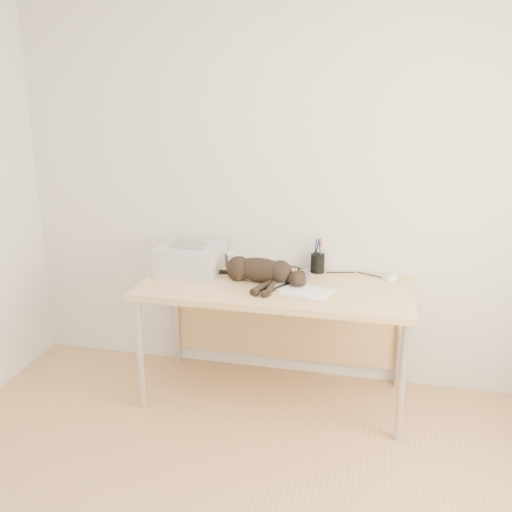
% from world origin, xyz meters
% --- Properties ---
extents(wall_back, '(3.50, 0.00, 3.50)m').
position_xyz_m(wall_back, '(0.00, 1.75, 1.30)').
color(wall_back, silver).
rests_on(wall_back, floor).
extents(desk, '(1.60, 0.70, 0.74)m').
position_xyz_m(desk, '(0.00, 1.48, 0.61)').
color(desk, tan).
rests_on(desk, floor).
extents(printer, '(0.38, 0.33, 0.18)m').
position_xyz_m(printer, '(-0.57, 1.51, 0.83)').
color(printer, silver).
rests_on(printer, desk).
extents(papers, '(0.35, 0.29, 0.01)m').
position_xyz_m(papers, '(0.19, 1.31, 0.74)').
color(papers, white).
rests_on(papers, desk).
extents(cat, '(0.67, 0.37, 0.15)m').
position_xyz_m(cat, '(-0.12, 1.42, 0.81)').
color(cat, black).
rests_on(cat, desk).
extents(mug, '(0.14, 0.14, 0.10)m').
position_xyz_m(mug, '(-0.33, 1.67, 0.79)').
color(mug, white).
rests_on(mug, desk).
extents(pen_cup, '(0.09, 0.09, 0.22)m').
position_xyz_m(pen_cup, '(0.21, 1.68, 0.80)').
color(pen_cup, black).
rests_on(pen_cup, desk).
extents(remote_grey, '(0.08, 0.18, 0.02)m').
position_xyz_m(remote_grey, '(0.16, 1.58, 0.75)').
color(remote_grey, gray).
rests_on(remote_grey, desk).
extents(remote_black, '(0.13, 0.18, 0.02)m').
position_xyz_m(remote_black, '(0.02, 1.35, 0.75)').
color(remote_black, black).
rests_on(remote_black, desk).
extents(mouse, '(0.09, 0.13, 0.04)m').
position_xyz_m(mouse, '(0.67, 1.65, 0.76)').
color(mouse, white).
rests_on(mouse, desk).
extents(cable_tangle, '(1.36, 0.07, 0.01)m').
position_xyz_m(cable_tangle, '(0.00, 1.70, 0.75)').
color(cable_tangle, black).
rests_on(cable_tangle, desk).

